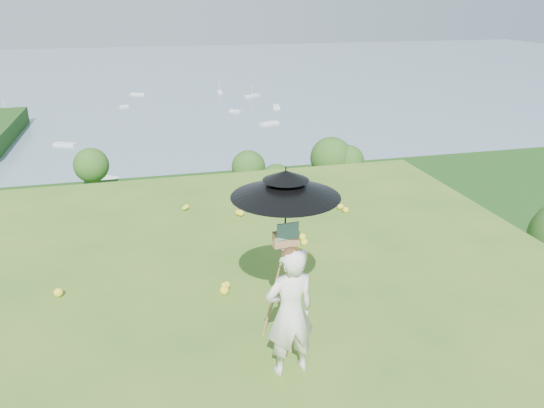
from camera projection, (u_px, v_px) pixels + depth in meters
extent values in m
plane|color=#3D7020|center=(136.00, 367.00, 6.19)|extent=(14.00, 14.00, 0.00)
cube|color=#173C10|center=(161.00, 385.00, 48.37)|extent=(140.00, 56.00, 22.00)
cube|color=gray|center=(151.00, 258.00, 87.05)|extent=(170.00, 28.00, 8.00)
plane|color=slate|center=(137.00, 89.00, 235.38)|extent=(700.00, 700.00, 0.00)
imported|color=white|center=(290.00, 312.00, 5.86)|extent=(0.61, 0.44, 1.56)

